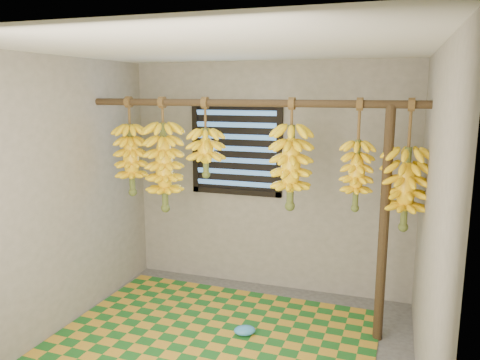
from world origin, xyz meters
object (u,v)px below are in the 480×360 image
at_px(woven_mat, 210,342).
at_px(banana_bunch_b, 164,167).
at_px(banana_bunch_f, 357,175).
at_px(banana_bunch_a, 131,160).
at_px(banana_bunch_e, 406,189).
at_px(banana_bunch_c, 206,152).
at_px(banana_bunch_d, 291,167).
at_px(support_post, 384,227).
at_px(plastic_bag, 245,330).

xyz_separation_m(woven_mat, banana_bunch_b, (-0.66, 0.52, 1.39)).
distance_m(banana_bunch_b, banana_bunch_f, 1.76).
xyz_separation_m(banana_bunch_a, banana_bunch_f, (2.11, 0.00, -0.03)).
height_order(woven_mat, banana_bunch_e, banana_bunch_e).
bearing_deg(banana_bunch_c, banana_bunch_b, 180.00).
bearing_deg(banana_bunch_d, banana_bunch_b, 180.00).
relative_size(banana_bunch_d, banana_bunch_f, 1.03).
distance_m(support_post, plastic_bag, 1.49).
relative_size(support_post, banana_bunch_d, 2.10).
bearing_deg(plastic_bag, banana_bunch_b, 160.57).
height_order(woven_mat, banana_bunch_c, banana_bunch_c).
bearing_deg(banana_bunch_d, banana_bunch_f, 0.00).
bearing_deg(banana_bunch_e, support_post, 180.00).
bearing_deg(support_post, banana_bunch_f, 180.00).
xyz_separation_m(woven_mat, banana_bunch_e, (1.49, 0.52, 1.33)).
height_order(woven_mat, banana_bunch_d, banana_bunch_d).
height_order(support_post, woven_mat, support_post).
xyz_separation_m(support_post, plastic_bag, (-1.10, -0.32, -0.95)).
bearing_deg(woven_mat, banana_bunch_e, 19.35).
height_order(banana_bunch_c, banana_bunch_e, same).
height_order(support_post, banana_bunch_d, banana_bunch_d).
relative_size(banana_bunch_a, banana_bunch_e, 0.89).
bearing_deg(woven_mat, plastic_bag, 40.58).
relative_size(plastic_bag, banana_bunch_d, 0.20).
distance_m(banana_bunch_b, banana_bunch_d, 1.21).
xyz_separation_m(banana_bunch_a, banana_bunch_d, (1.56, 0.00, 0.01)).
relative_size(banana_bunch_b, banana_bunch_d, 1.12).
distance_m(woven_mat, banana_bunch_d, 1.64).
height_order(banana_bunch_a, banana_bunch_b, same).
xyz_separation_m(plastic_bag, banana_bunch_a, (-1.25, 0.32, 1.40)).
relative_size(banana_bunch_c, banana_bunch_d, 0.75).
relative_size(banana_bunch_a, banana_bunch_c, 1.31).
height_order(plastic_bag, banana_bunch_c, banana_bunch_c).
distance_m(support_post, banana_bunch_b, 2.04).
xyz_separation_m(support_post, banana_bunch_e, (0.15, -0.00, 0.33)).
height_order(woven_mat, plastic_bag, plastic_bag).
bearing_deg(support_post, banana_bunch_d, 180.00).
xyz_separation_m(support_post, banana_bunch_f, (-0.24, 0.00, 0.42)).
bearing_deg(woven_mat, banana_bunch_b, 141.57).
bearing_deg(banana_bunch_c, banana_bunch_f, 0.00).
bearing_deg(banana_bunch_b, banana_bunch_e, -0.00).
distance_m(banana_bunch_c, banana_bunch_f, 1.34).
distance_m(woven_mat, banana_bunch_b, 1.63).
relative_size(support_post, woven_mat, 0.75).
height_order(plastic_bag, banana_bunch_d, banana_bunch_d).
xyz_separation_m(woven_mat, banana_bunch_a, (-1.01, 0.52, 1.45)).
xyz_separation_m(plastic_bag, banana_bunch_d, (0.31, 0.32, 1.41)).
bearing_deg(woven_mat, banana_bunch_a, 152.62).
xyz_separation_m(banana_bunch_c, banana_bunch_e, (1.73, 0.00, -0.22)).
xyz_separation_m(support_post, banana_bunch_b, (-2.00, 0.00, 0.40)).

